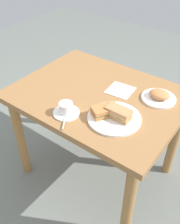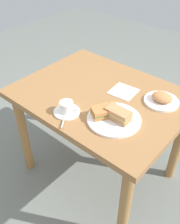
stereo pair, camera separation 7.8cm
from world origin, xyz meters
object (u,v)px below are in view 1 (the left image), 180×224
at_px(spoon, 65,120).
at_px(side_plate, 159,98).
at_px(dining_table, 98,108).
at_px(coffee_cup, 66,108).
at_px(napkin, 120,90).
at_px(sandwich_back, 105,111).
at_px(sandwich_front, 118,113).
at_px(coffee_saucer, 66,113).
at_px(sandwich_plate, 114,118).

relative_size(spoon, side_plate, 0.44).
distance_m(dining_table, spoon, 0.35).
relative_size(dining_table, coffee_cup, 10.11).
bearing_deg(side_plate, napkin, 13.22).
bearing_deg(napkin, coffee_cup, 72.78).
bearing_deg(coffee_cup, dining_table, -95.30).
height_order(dining_table, sandwich_back, sandwich_back).
distance_m(sandwich_back, coffee_cup, 0.21).
relative_size(side_plate, napkin, 1.34).
relative_size(coffee_cup, napkin, 0.67).
bearing_deg(coffee_cup, napkin, -107.22).
distance_m(sandwich_back, napkin, 0.28).
distance_m(sandwich_front, sandwich_back, 0.07).
xyz_separation_m(sandwich_back, coffee_saucer, (0.18, 0.11, -0.03)).
distance_m(dining_table, coffee_cup, 0.31).
xyz_separation_m(sandwich_front, napkin, (0.14, -0.25, -0.04)).
bearing_deg(sandwich_plate, dining_table, -35.65).
bearing_deg(spoon, sandwich_back, -129.98).
bearing_deg(dining_table, coffee_saucer, 84.35).
relative_size(sandwich_front, coffee_saucer, 0.91).
xyz_separation_m(dining_table, spoon, (-0.01, 0.33, 0.13)).
bearing_deg(sandwich_plate, coffee_cup, 26.49).
height_order(sandwich_front, sandwich_back, sandwich_front).
relative_size(coffee_saucer, napkin, 0.98).
relative_size(sandwich_front, side_plate, 0.67).
height_order(sandwich_plate, spoon, spoon).
height_order(sandwich_front, coffee_cup, sandwich_front).
distance_m(dining_table, coffee_saucer, 0.29).
bearing_deg(dining_table, sandwich_front, 148.09).
distance_m(sandwich_plate, coffee_saucer, 0.26).
bearing_deg(coffee_saucer, sandwich_front, -153.52).
distance_m(sandwich_front, napkin, 0.28).
xyz_separation_m(sandwich_plate, coffee_saucer, (0.24, 0.12, -0.00)).
xyz_separation_m(sandwich_plate, sandwich_back, (0.05, 0.01, 0.03)).
relative_size(sandwich_plate, coffee_saucer, 1.97).
bearing_deg(side_plate, sandwich_plate, 70.33).
bearing_deg(sandwich_plate, napkin, -65.15).
bearing_deg(dining_table, napkin, -130.58).
bearing_deg(dining_table, sandwich_back, 134.15).
xyz_separation_m(sandwich_back, spoon, (0.14, 0.17, -0.03)).
height_order(sandwich_back, coffee_saucer, sandwich_back).
distance_m(sandwich_plate, spoon, 0.26).
xyz_separation_m(sandwich_plate, coffee_cup, (0.23, 0.12, 0.04)).
distance_m(sandwich_plate, side_plate, 0.33).
xyz_separation_m(dining_table, coffee_saucer, (0.03, 0.27, 0.12)).
bearing_deg(sandwich_back, spoon, 50.02).
relative_size(sandwich_plate, sandwich_front, 2.15).
height_order(side_plate, napkin, side_plate).
relative_size(sandwich_front, spoon, 1.51).
bearing_deg(spoon, napkin, -100.01).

